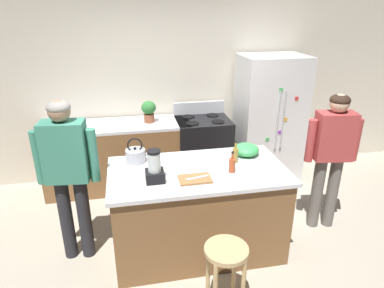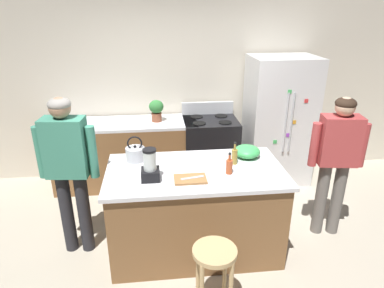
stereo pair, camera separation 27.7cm
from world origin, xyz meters
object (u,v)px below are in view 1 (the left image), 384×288
blender_appliance (154,168)px  stove_range (203,149)px  cutting_board (195,179)px  kitchen_island (198,210)px  bottle_cooking_sauce (232,165)px  chef_knife (197,178)px  tea_kettle (136,155)px  bar_stool (226,263)px  mixing_bowl (246,150)px  person_by_island_left (68,168)px  person_by_sink_right (332,150)px  bottle_vinegar (235,155)px  refrigerator (269,118)px  potted_plant (149,110)px

blender_appliance → stove_range: bearing=63.5°
cutting_board → kitchen_island: bearing=70.7°
bottle_cooking_sauce → chef_knife: bottle_cooking_sauce is taller
chef_knife → kitchen_island: bearing=64.4°
tea_kettle → kitchen_island: bearing=-25.9°
bar_stool → cutting_board: bearing=101.2°
tea_kettle → mixing_bowl: bearing=-2.3°
cutting_board → bar_stool: bearing=-78.8°
stove_range → person_by_island_left: 2.22m
person_by_sink_right → bottle_vinegar: person_by_sink_right is taller
refrigerator → chef_knife: bearing=-130.1°
kitchen_island → tea_kettle: tea_kettle is taller
person_by_island_left → bottle_cooking_sauce: person_by_island_left is taller
refrigerator → bottle_vinegar: bearing=-124.7°
person_by_sink_right → chef_knife: bearing=-168.1°
potted_plant → tea_kettle: potted_plant is taller
refrigerator → cutting_board: 2.25m
bottle_vinegar → tea_kettle: 1.02m
refrigerator → potted_plant: refrigerator is taller
stove_range → blender_appliance: 1.96m
refrigerator → mixing_bowl: (-0.80, -1.26, 0.10)m
mixing_bowl → tea_kettle: tea_kettle is taller
person_by_island_left → bar_stool: person_by_island_left is taller
bar_stool → bottle_vinegar: 1.13m
cutting_board → person_by_sink_right: bearing=11.8°
bottle_cooking_sauce → person_by_island_left: bearing=171.0°
kitchen_island → blender_appliance: 0.76m
tea_kettle → stove_range: bearing=51.3°
bar_stool → person_by_sink_right: bearing=33.3°
bar_stool → chef_knife: size_ratio=2.99×
bottle_vinegar → tea_kettle: (-1.00, 0.20, -0.01)m
bar_stool → potted_plant: size_ratio=2.19×
person_by_sink_right → potted_plant: bearing=142.9°
person_by_island_left → blender_appliance: (0.80, -0.28, 0.06)m
stove_range → mixing_bowl: size_ratio=4.06×
kitchen_island → chef_knife: chef_knife is taller
bottle_cooking_sauce → cutting_board: size_ratio=0.72×
person_by_island_left → bar_stool: bearing=-37.1°
kitchen_island → person_by_island_left: bearing=174.0°
kitchen_island → person_by_island_left: person_by_island_left is taller
mixing_bowl → person_by_sink_right: bearing=-6.9°
mixing_bowl → tea_kettle: (-1.17, 0.05, 0.02)m
person_by_island_left → tea_kettle: (0.65, 0.16, 0.01)m
stove_range → chef_knife: bearing=-104.6°
chef_knife → stove_range: bearing=64.0°
bar_stool → potted_plant: (-0.41, 2.40, 0.61)m
blender_appliance → cutting_board: bearing=-8.9°
kitchen_island → blender_appliance: blender_appliance is taller
stove_range → person_by_sink_right: 1.86m
blender_appliance → tea_kettle: bearing=109.3°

